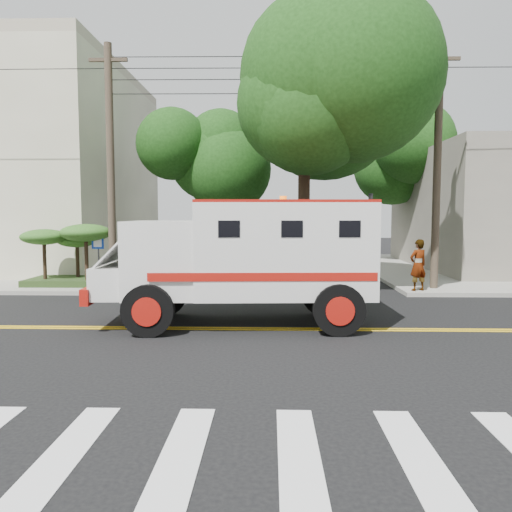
{
  "coord_description": "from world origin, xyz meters",
  "views": [
    {
      "loc": [
        0.26,
        -12.26,
        2.85
      ],
      "look_at": [
        -0.18,
        2.8,
        1.6
      ],
      "focal_mm": 35.0,
      "sensor_mm": 36.0,
      "label": 1
    }
  ],
  "objects": [
    {
      "name": "ground",
      "position": [
        0.0,
        0.0,
        0.0
      ],
      "size": [
        100.0,
        100.0,
        0.0
      ],
      "primitive_type": "plane",
      "color": "black",
      "rests_on": "ground"
    },
    {
      "name": "sidewalk_nw",
      "position": [
        -13.5,
        13.5,
        0.07
      ],
      "size": [
        17.0,
        17.0,
        0.15
      ],
      "primitive_type": "cube",
      "color": "gray",
      "rests_on": "ground"
    },
    {
      "name": "utility_pole_left",
      "position": [
        -5.6,
        6.0,
        4.5
      ],
      "size": [
        0.28,
        0.28,
        9.0
      ],
      "primitive_type": "cylinder",
      "color": "#382D23",
      "rests_on": "ground"
    },
    {
      "name": "utility_pole_right",
      "position": [
        6.3,
        6.2,
        4.5
      ],
      "size": [
        0.28,
        0.28,
        9.0
      ],
      "primitive_type": "cylinder",
      "color": "#382D23",
      "rests_on": "ground"
    },
    {
      "name": "tree_main",
      "position": [
        1.94,
        6.21,
        7.2
      ],
      "size": [
        6.08,
        5.7,
        9.85
      ],
      "color": "black",
      "rests_on": "ground"
    },
    {
      "name": "tree_left",
      "position": [
        -2.68,
        11.79,
        5.73
      ],
      "size": [
        4.48,
        4.2,
        7.7
      ],
      "color": "black",
      "rests_on": "ground"
    },
    {
      "name": "tree_right",
      "position": [
        8.84,
        15.77,
        6.09
      ],
      "size": [
        4.8,
        4.5,
        8.2
      ],
      "color": "black",
      "rests_on": "ground"
    },
    {
      "name": "traffic_signal",
      "position": [
        3.8,
        5.6,
        2.23
      ],
      "size": [
        0.15,
        0.18,
        3.6
      ],
      "color": "#3F3F42",
      "rests_on": "ground"
    },
    {
      "name": "accessibility_sign",
      "position": [
        -6.2,
        6.17,
        1.37
      ],
      "size": [
        0.45,
        0.1,
        2.02
      ],
      "color": "#3F3F42",
      "rests_on": "ground"
    },
    {
      "name": "palm_planter",
      "position": [
        -7.44,
        6.62,
        1.65
      ],
      "size": [
        3.52,
        2.63,
        2.36
      ],
      "color": "#1E3314",
      "rests_on": "sidewalk_nw"
    },
    {
      "name": "armored_truck",
      "position": [
        -0.34,
        0.54,
        1.82
      ],
      "size": [
        7.16,
        3.14,
        3.21
      ],
      "rotation": [
        0.0,
        0.0,
        0.05
      ],
      "color": "silver",
      "rests_on": "ground"
    },
    {
      "name": "pedestrian_a",
      "position": [
        5.5,
        5.5,
        1.07
      ],
      "size": [
        0.78,
        0.66,
        1.83
      ],
      "primitive_type": "imported",
      "rotation": [
        0.0,
        0.0,
        3.52
      ],
      "color": "gray",
      "rests_on": "sidewalk_ne"
    }
  ]
}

